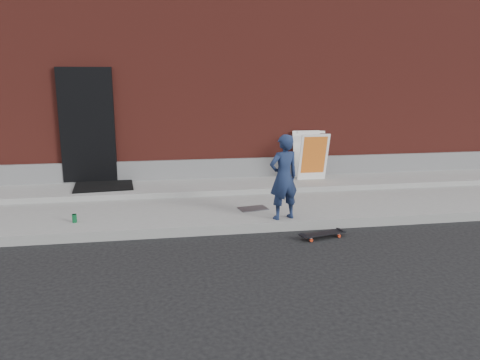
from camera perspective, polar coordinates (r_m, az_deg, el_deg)
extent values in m
plane|color=black|center=(7.14, 0.28, -6.58)|extent=(80.00, 80.00, 0.00)
cube|color=gray|center=(8.54, -1.43, -2.88)|extent=(20.00, 3.00, 0.15)
cube|color=gray|center=(9.37, -2.21, -0.72)|extent=(20.00, 1.20, 0.10)
cube|color=maroon|center=(13.71, -4.82, 13.07)|extent=(20.00, 8.00, 5.00)
cube|color=slate|center=(9.87, -2.65, 1.44)|extent=(20.00, 0.10, 0.40)
cube|color=black|center=(9.77, -18.11, 6.35)|extent=(1.05, 0.12, 2.25)
imported|color=#192647|center=(7.26, 5.35, 0.35)|extent=(0.55, 0.44, 1.33)
cylinder|color=red|center=(7.25, 11.29, -6.34)|extent=(0.05, 0.04, 0.05)
cylinder|color=red|center=(7.13, 11.98, -6.69)|extent=(0.05, 0.04, 0.05)
cylinder|color=red|center=(7.00, 8.02, -6.91)|extent=(0.05, 0.04, 0.05)
cylinder|color=red|center=(6.88, 8.67, -7.28)|extent=(0.05, 0.04, 0.05)
cube|color=#B1B2B6|center=(7.18, 11.64, -6.27)|extent=(0.08, 0.16, 0.02)
cube|color=#B1B2B6|center=(6.93, 8.35, -6.84)|extent=(0.08, 0.16, 0.02)
cube|color=black|center=(7.05, 10.03, -6.44)|extent=(0.72, 0.34, 0.01)
cube|color=white|center=(9.67, 8.96, 2.77)|extent=(0.60, 0.27, 0.97)
cube|color=white|center=(10.08, 8.16, 3.18)|extent=(0.60, 0.27, 0.97)
cube|color=gold|center=(9.65, 9.00, 2.46)|extent=(0.50, 0.20, 0.77)
cube|color=white|center=(9.81, 8.64, 5.77)|extent=(0.59, 0.05, 0.05)
cylinder|color=#187C41|center=(7.61, -19.53, -4.43)|extent=(0.08, 0.08, 0.13)
cube|color=black|center=(9.44, -16.27, -0.71)|extent=(1.17, 0.98, 0.03)
cube|color=#535257|center=(7.92, 1.59, -3.49)|extent=(0.52, 0.38, 0.01)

